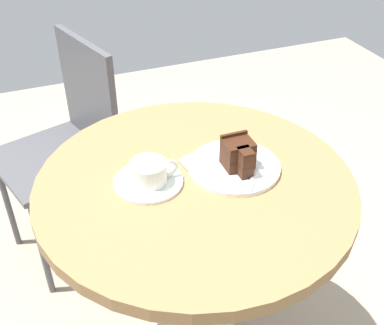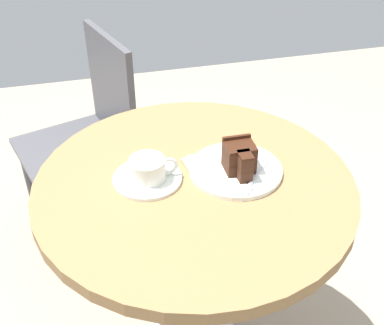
{
  "view_description": "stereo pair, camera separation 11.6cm",
  "coord_description": "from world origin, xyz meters",
  "px_view_note": "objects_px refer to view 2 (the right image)",
  "views": [
    {
      "loc": [
        -0.35,
        -0.86,
        1.47
      ],
      "look_at": [
        -0.0,
        0.02,
        0.79
      ],
      "focal_mm": 45.0,
      "sensor_mm": 36.0,
      "label": 1
    },
    {
      "loc": [
        -0.23,
        -0.9,
        1.47
      ],
      "look_at": [
        -0.0,
        0.02,
        0.79
      ],
      "focal_mm": 45.0,
      "sensor_mm": 36.0,
      "label": 2
    }
  ],
  "objects_px": {
    "saucer": "(148,178)",
    "napkin": "(213,166)",
    "teaspoon": "(132,186)",
    "cake_plate": "(236,170)",
    "fork": "(252,182)",
    "cafe_chair": "(92,128)",
    "coffee_cup": "(148,169)",
    "cake_slice": "(240,158)"
  },
  "relations": [
    {
      "from": "saucer",
      "to": "coffee_cup",
      "type": "bearing_deg",
      "value": -72.28
    },
    {
      "from": "saucer",
      "to": "cafe_chair",
      "type": "relative_size",
      "value": 0.2
    },
    {
      "from": "fork",
      "to": "napkin",
      "type": "xyz_separation_m",
      "value": [
        -0.07,
        0.1,
        -0.01
      ]
    },
    {
      "from": "coffee_cup",
      "to": "cafe_chair",
      "type": "bearing_deg",
      "value": 99.49
    },
    {
      "from": "cake_plate",
      "to": "cafe_chair",
      "type": "height_order",
      "value": "cafe_chair"
    },
    {
      "from": "saucer",
      "to": "cake_plate",
      "type": "height_order",
      "value": "cake_plate"
    },
    {
      "from": "fork",
      "to": "napkin",
      "type": "relative_size",
      "value": 0.81
    },
    {
      "from": "teaspoon",
      "to": "cake_plate",
      "type": "xyz_separation_m",
      "value": [
        0.26,
        0.01,
        -0.01
      ]
    },
    {
      "from": "teaspoon",
      "to": "cake_slice",
      "type": "relative_size",
      "value": 1.07
    },
    {
      "from": "fork",
      "to": "napkin",
      "type": "distance_m",
      "value": 0.12
    },
    {
      "from": "teaspoon",
      "to": "cafe_chair",
      "type": "distance_m",
      "value": 0.72
    },
    {
      "from": "coffee_cup",
      "to": "cake_plate",
      "type": "bearing_deg",
      "value": -3.9
    },
    {
      "from": "cake_plate",
      "to": "napkin",
      "type": "relative_size",
      "value": 1.64
    },
    {
      "from": "cake_plate",
      "to": "cake_slice",
      "type": "xyz_separation_m",
      "value": [
        0.01,
        -0.01,
        0.04
      ]
    },
    {
      "from": "coffee_cup",
      "to": "teaspoon",
      "type": "distance_m",
      "value": 0.06
    },
    {
      "from": "saucer",
      "to": "cafe_chair",
      "type": "height_order",
      "value": "cafe_chair"
    },
    {
      "from": "cafe_chair",
      "to": "coffee_cup",
      "type": "bearing_deg",
      "value": -7.71
    },
    {
      "from": "saucer",
      "to": "napkin",
      "type": "relative_size",
      "value": 1.19
    },
    {
      "from": "saucer",
      "to": "cake_slice",
      "type": "distance_m",
      "value": 0.23
    },
    {
      "from": "coffee_cup",
      "to": "cake_plate",
      "type": "xyz_separation_m",
      "value": [
        0.22,
        -0.01,
        -0.03
      ]
    },
    {
      "from": "coffee_cup",
      "to": "teaspoon",
      "type": "height_order",
      "value": "coffee_cup"
    },
    {
      "from": "coffee_cup",
      "to": "cake_slice",
      "type": "distance_m",
      "value": 0.22
    },
    {
      "from": "cake_plate",
      "to": "napkin",
      "type": "height_order",
      "value": "cake_plate"
    },
    {
      "from": "cake_plate",
      "to": "coffee_cup",
      "type": "bearing_deg",
      "value": 176.1
    },
    {
      "from": "teaspoon",
      "to": "cake_plate",
      "type": "relative_size",
      "value": 0.43
    },
    {
      "from": "cafe_chair",
      "to": "saucer",
      "type": "bearing_deg",
      "value": -7.81
    },
    {
      "from": "saucer",
      "to": "cake_slice",
      "type": "height_order",
      "value": "cake_slice"
    },
    {
      "from": "coffee_cup",
      "to": "cake_slice",
      "type": "height_order",
      "value": "cake_slice"
    },
    {
      "from": "saucer",
      "to": "cake_slice",
      "type": "relative_size",
      "value": 1.82
    },
    {
      "from": "cake_plate",
      "to": "fork",
      "type": "distance_m",
      "value": 0.07
    },
    {
      "from": "cafe_chair",
      "to": "cake_plate",
      "type": "bearing_deg",
      "value": 8.67
    },
    {
      "from": "napkin",
      "to": "fork",
      "type": "bearing_deg",
      "value": -56.71
    },
    {
      "from": "fork",
      "to": "cake_plate",
      "type": "bearing_deg",
      "value": -120.62
    },
    {
      "from": "napkin",
      "to": "cafe_chair",
      "type": "relative_size",
      "value": 0.16
    },
    {
      "from": "coffee_cup",
      "to": "cake_plate",
      "type": "distance_m",
      "value": 0.22
    },
    {
      "from": "saucer",
      "to": "teaspoon",
      "type": "height_order",
      "value": "teaspoon"
    },
    {
      "from": "saucer",
      "to": "cake_plate",
      "type": "relative_size",
      "value": 0.73
    },
    {
      "from": "saucer",
      "to": "cafe_chair",
      "type": "distance_m",
      "value": 0.7
    },
    {
      "from": "saucer",
      "to": "fork",
      "type": "bearing_deg",
      "value": -20.42
    },
    {
      "from": "napkin",
      "to": "cafe_chair",
      "type": "bearing_deg",
      "value": 113.6
    },
    {
      "from": "saucer",
      "to": "teaspoon",
      "type": "relative_size",
      "value": 1.7
    },
    {
      "from": "cake_plate",
      "to": "fork",
      "type": "xyz_separation_m",
      "value": [
        0.02,
        -0.07,
        0.01
      ]
    }
  ]
}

